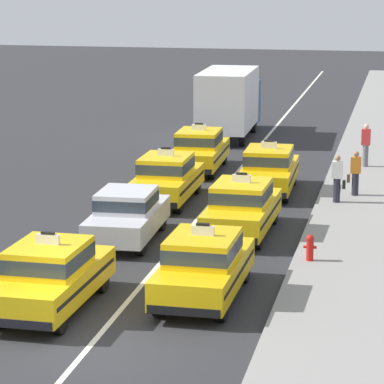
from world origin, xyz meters
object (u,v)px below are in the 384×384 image
pedestrian_mid_block (337,179)px  sedan_left_second (127,214)px  pedestrian_near_crosswalk (366,145)px  pedestrian_trailing (355,173)px  box_truck_left_fifth (230,100)px  taxi_left_third (167,178)px  taxi_right_nearest (204,265)px  taxi_right_second (242,207)px  taxi_right_third (269,169)px  taxi_left_nearest (51,275)px  taxi_left_fourth (199,149)px  fire_hydrant (310,246)px

pedestrian_mid_block → sedan_left_second: bearing=-134.7°
pedestrian_near_crosswalk → pedestrian_trailing: pedestrian_near_crosswalk is taller
box_truck_left_fifth → pedestrian_mid_block: (6.06, -13.47, -0.82)m
sedan_left_second → taxi_left_third: size_ratio=0.95×
taxi_right_nearest → taxi_right_second: 6.30m
taxi_left_third → box_truck_left_fifth: (-0.22, 14.07, 0.90)m
taxi_right_nearest → taxi_right_third: size_ratio=0.99×
taxi_left_nearest → taxi_right_second: size_ratio=1.00×
taxi_left_fourth → box_truck_left_fifth: bearing=91.5°
taxi_left_nearest → taxi_right_third: same height
sedan_left_second → taxi_left_nearest: bearing=-91.1°
taxi_left_fourth → taxi_right_third: bearing=-46.6°
sedan_left_second → pedestrian_near_crosswalk: (6.47, 12.50, 0.18)m
taxi_right_second → sedan_left_second: bearing=-155.5°
box_truck_left_fifth → pedestrian_near_crosswalk: box_truck_left_fifth is taller
taxi_right_second → taxi_left_nearest: bearing=-113.0°
taxi_left_nearest → pedestrian_mid_block: bearing=64.2°
taxi_left_third → taxi_left_fourth: bearing=90.0°
taxi_left_nearest → box_truck_left_fifth: (-0.14, 25.72, 0.90)m
taxi_left_third → taxi_right_nearest: bearing=-71.8°
taxi_left_nearest → pedestrian_near_crosswalk: bearing=70.8°
taxi_right_nearest → taxi_right_third: same height
taxi_left_third → taxi_right_nearest: same height
box_truck_left_fifth → fire_hydrant: 21.59m
taxi_right_second → fire_hydrant: bearing=-50.6°
taxi_left_fourth → pedestrian_trailing: bearing=-31.1°
taxi_left_nearest → taxi_left_fourth: size_ratio=1.00×
taxi_right_third → box_truck_left_fifth: bearing=106.4°
sedan_left_second → taxi_right_third: (3.23, 7.48, 0.03)m
sedan_left_second → taxi_right_nearest: (3.28, -4.83, 0.03)m
taxi_left_fourth → box_truck_left_fifth: size_ratio=0.66×
taxi_left_third → pedestrian_trailing: bearing=15.9°
box_truck_left_fifth → fire_hydrant: (5.84, -20.75, -1.23)m
taxi_right_third → pedestrian_trailing: 3.13m
box_truck_left_fifth → pedestrian_trailing: box_truck_left_fifth is taller
fire_hydrant → taxi_left_third: bearing=130.1°
pedestrian_trailing → fire_hydrant: size_ratio=2.16×
taxi_right_second → box_truck_left_fifth: bearing=101.0°
taxi_left_nearest → box_truck_left_fifth: bearing=90.3°
box_truck_left_fifth → pedestrian_near_crosswalk: bearing=-45.5°
taxi_left_nearest → taxi_left_third: size_ratio=1.00×
taxi_left_nearest → taxi_right_second: same height
sedan_left_second → pedestrian_mid_block: size_ratio=2.68×
pedestrian_mid_block → fire_hydrant: pedestrian_mid_block is taller
taxi_right_third → fire_hydrant: 9.20m
box_truck_left_fifth → pedestrian_trailing: 13.94m
pedestrian_near_crosswalk → taxi_left_third: bearing=-132.0°
taxi_left_fourth → pedestrian_mid_block: (5.84, -5.07, 0.08)m
pedestrian_near_crosswalk → fire_hydrant: pedestrian_near_crosswalk is taller
pedestrian_mid_block → pedestrian_trailing: size_ratio=1.03×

